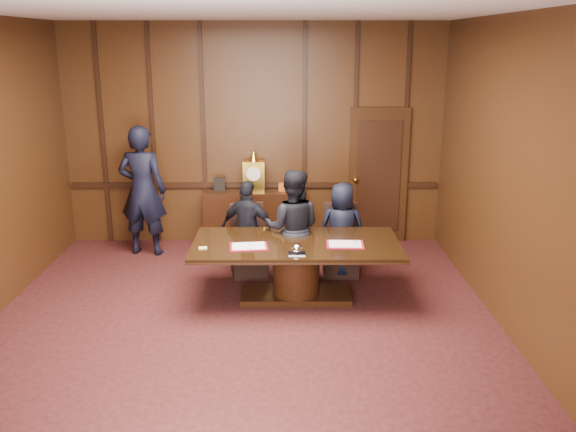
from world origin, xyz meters
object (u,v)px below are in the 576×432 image
object	(u,v)px
witness_right	(292,228)
signatory_left	(248,229)
conference_table	(296,261)
witness_left	(143,191)
signatory_right	(342,230)
sideboard	(255,216)

from	to	relation	value
witness_right	signatory_left	bearing A→B (deg)	-21.06
conference_table	witness_left	distance (m)	2.94
signatory_right	witness_left	xyz separation A→B (m)	(-2.96, 0.96, 0.33)
sideboard	signatory_right	size ratio (longest dim) A/B	1.19
sideboard	signatory_right	xyz separation A→B (m)	(1.28, -1.36, 0.19)
witness_left	witness_right	bearing A→B (deg)	158.29
sideboard	witness_right	world-z (taller)	witness_right
conference_table	witness_right	size ratio (longest dim) A/B	1.64
signatory_left	witness_right	size ratio (longest dim) A/B	0.86
sideboard	signatory_right	world-z (taller)	sideboard
signatory_left	witness_right	xyz separation A→B (m)	(0.61, -0.33, 0.11)
sideboard	conference_table	xyz separation A→B (m)	(0.63, -2.16, 0.02)
signatory_right	sideboard	bearing A→B (deg)	-40.95
witness_left	conference_table	bearing A→B (deg)	150.53
sideboard	conference_table	size ratio (longest dim) A/B	0.61
conference_table	signatory_left	xyz separation A→B (m)	(-0.65, 0.80, 0.17)
sideboard	signatory_right	bearing A→B (deg)	-46.73
signatory_right	witness_right	xyz separation A→B (m)	(-0.69, -0.33, 0.12)
conference_table	sideboard	bearing A→B (deg)	106.26
witness_left	signatory_left	bearing A→B (deg)	157.82
signatory_left	sideboard	bearing A→B (deg)	-72.26
sideboard	conference_table	world-z (taller)	sideboard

